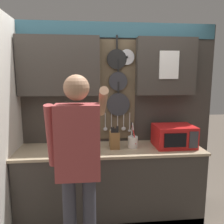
{
  "coord_description": "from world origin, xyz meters",
  "views": [
    {
      "loc": [
        -0.23,
        -2.52,
        1.75
      ],
      "look_at": [
        0.03,
        0.19,
        1.31
      ],
      "focal_mm": 35.0,
      "sensor_mm": 36.0,
      "label": 1
    }
  ],
  "objects_px": {
    "microwave": "(174,136)",
    "utensil_crock": "(133,141)",
    "knife_block": "(114,140)",
    "person": "(78,156)"
  },
  "relations": [
    {
      "from": "microwave",
      "to": "knife_block",
      "type": "distance_m",
      "value": 0.74
    },
    {
      "from": "microwave",
      "to": "person",
      "type": "bearing_deg",
      "value": -149.37
    },
    {
      "from": "knife_block",
      "to": "person",
      "type": "bearing_deg",
      "value": -120.36
    },
    {
      "from": "microwave",
      "to": "utensil_crock",
      "type": "bearing_deg",
      "value": 179.84
    },
    {
      "from": "microwave",
      "to": "utensil_crock",
      "type": "xyz_separation_m",
      "value": [
        -0.51,
        0.0,
        -0.06
      ]
    },
    {
      "from": "microwave",
      "to": "knife_block",
      "type": "bearing_deg",
      "value": 179.97
    },
    {
      "from": "knife_block",
      "to": "person",
      "type": "height_order",
      "value": "person"
    },
    {
      "from": "utensil_crock",
      "to": "person",
      "type": "relative_size",
      "value": 0.18
    },
    {
      "from": "knife_block",
      "to": "utensil_crock",
      "type": "height_order",
      "value": "utensil_crock"
    },
    {
      "from": "utensil_crock",
      "to": "person",
      "type": "xyz_separation_m",
      "value": [
        -0.62,
        -0.67,
        0.09
      ]
    }
  ]
}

